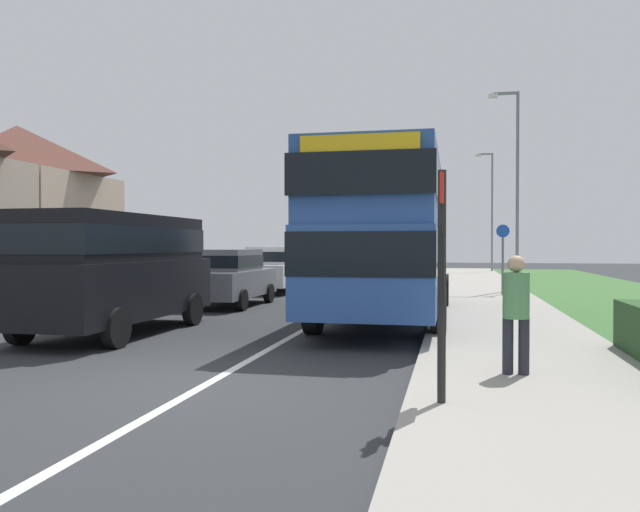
{
  "coord_description": "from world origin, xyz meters",
  "views": [
    {
      "loc": [
        3.12,
        -7.46,
        1.8
      ],
      "look_at": [
        0.64,
        4.11,
        1.6
      ],
      "focal_mm": 34.97,
      "sensor_mm": 36.0,
      "label": 1
    }
  ],
  "objects_px": {
    "pedestrian_at_stop": "(516,309)",
    "bus_stop_sign": "(442,270)",
    "street_lamp_mid": "(515,178)",
    "parked_car_white": "(276,268)",
    "cycle_route_sign": "(503,256)",
    "parked_car_dark_green": "(306,266)",
    "street_lamp_far": "(491,205)",
    "parked_car_grey": "(227,275)",
    "parked_van_black": "(116,264)",
    "double_decker_bus": "(388,231)"
  },
  "relations": [
    {
      "from": "pedestrian_at_stop",
      "to": "bus_stop_sign",
      "type": "relative_size",
      "value": 0.64
    },
    {
      "from": "bus_stop_sign",
      "to": "street_lamp_mid",
      "type": "relative_size",
      "value": 0.34
    },
    {
      "from": "parked_car_white",
      "to": "cycle_route_sign",
      "type": "bearing_deg",
      "value": -6.4
    },
    {
      "from": "parked_car_white",
      "to": "bus_stop_sign",
      "type": "height_order",
      "value": "bus_stop_sign"
    },
    {
      "from": "parked_car_dark_green",
      "to": "pedestrian_at_stop",
      "type": "distance_m",
      "value": 21.15
    },
    {
      "from": "cycle_route_sign",
      "to": "street_lamp_far",
      "type": "relative_size",
      "value": 0.32
    },
    {
      "from": "parked_car_dark_green",
      "to": "street_lamp_far",
      "type": "height_order",
      "value": "street_lamp_far"
    },
    {
      "from": "parked_car_grey",
      "to": "bus_stop_sign",
      "type": "relative_size",
      "value": 1.6
    },
    {
      "from": "parked_car_white",
      "to": "street_lamp_mid",
      "type": "relative_size",
      "value": 0.6
    },
    {
      "from": "parked_car_grey",
      "to": "pedestrian_at_stop",
      "type": "bearing_deg",
      "value": -50.68
    },
    {
      "from": "parked_van_black",
      "to": "bus_stop_sign",
      "type": "distance_m",
      "value": 8.1
    },
    {
      "from": "double_decker_bus",
      "to": "parked_car_white",
      "type": "bearing_deg",
      "value": 122.36
    },
    {
      "from": "parked_van_black",
      "to": "cycle_route_sign",
      "type": "distance_m",
      "value": 13.55
    },
    {
      "from": "bus_stop_sign",
      "to": "street_lamp_mid",
      "type": "bearing_deg",
      "value": 82.44
    },
    {
      "from": "parked_car_grey",
      "to": "parked_van_black",
      "type": "bearing_deg",
      "value": -91.11
    },
    {
      "from": "parked_car_grey",
      "to": "pedestrian_at_stop",
      "type": "relative_size",
      "value": 2.48
    },
    {
      "from": "street_lamp_far",
      "to": "street_lamp_mid",
      "type": "bearing_deg",
      "value": -90.37
    },
    {
      "from": "parked_car_grey",
      "to": "parked_car_white",
      "type": "bearing_deg",
      "value": 91.04
    },
    {
      "from": "pedestrian_at_stop",
      "to": "parked_car_dark_green",
      "type": "bearing_deg",
      "value": 110.79
    },
    {
      "from": "parked_car_grey",
      "to": "street_lamp_far",
      "type": "distance_m",
      "value": 26.87
    },
    {
      "from": "parked_van_black",
      "to": "cycle_route_sign",
      "type": "xyz_separation_m",
      "value": [
        8.35,
        10.67,
        0.0
      ]
    },
    {
      "from": "parked_van_black",
      "to": "bus_stop_sign",
      "type": "bearing_deg",
      "value": -35.6
    },
    {
      "from": "bus_stop_sign",
      "to": "cycle_route_sign",
      "type": "bearing_deg",
      "value": 83.44
    },
    {
      "from": "parked_van_black",
      "to": "street_lamp_far",
      "type": "bearing_deg",
      "value": 73.71
    },
    {
      "from": "parked_van_black",
      "to": "bus_stop_sign",
      "type": "relative_size",
      "value": 2.02
    },
    {
      "from": "parked_van_black",
      "to": "pedestrian_at_stop",
      "type": "height_order",
      "value": "parked_van_black"
    },
    {
      "from": "street_lamp_far",
      "to": "bus_stop_sign",
      "type": "bearing_deg",
      "value": -93.99
    },
    {
      "from": "parked_car_grey",
      "to": "parked_car_white",
      "type": "distance_m",
      "value": 5.62
    },
    {
      "from": "parked_car_white",
      "to": "cycle_route_sign",
      "type": "xyz_separation_m",
      "value": [
        8.34,
        -0.93,
        0.47
      ]
    },
    {
      "from": "parked_car_white",
      "to": "pedestrian_at_stop",
      "type": "relative_size",
      "value": 2.72
    },
    {
      "from": "pedestrian_at_stop",
      "to": "parked_car_white",
      "type": "bearing_deg",
      "value": 117.1
    },
    {
      "from": "double_decker_bus",
      "to": "street_lamp_mid",
      "type": "bearing_deg",
      "value": 68.74
    },
    {
      "from": "parked_van_black",
      "to": "street_lamp_mid",
      "type": "xyz_separation_m",
      "value": [
        8.96,
        13.21,
        2.94
      ]
    },
    {
      "from": "parked_car_white",
      "to": "bus_stop_sign",
      "type": "relative_size",
      "value": 1.75
    },
    {
      "from": "double_decker_bus",
      "to": "street_lamp_mid",
      "type": "height_order",
      "value": "street_lamp_mid"
    },
    {
      "from": "parked_car_grey",
      "to": "parked_car_dark_green",
      "type": "height_order",
      "value": "parked_car_grey"
    },
    {
      "from": "pedestrian_at_stop",
      "to": "bus_stop_sign",
      "type": "height_order",
      "value": "bus_stop_sign"
    },
    {
      "from": "parked_van_black",
      "to": "bus_stop_sign",
      "type": "height_order",
      "value": "bus_stop_sign"
    },
    {
      "from": "parked_car_grey",
      "to": "street_lamp_far",
      "type": "relative_size",
      "value": 0.53
    },
    {
      "from": "cycle_route_sign",
      "to": "street_lamp_far",
      "type": "bearing_deg",
      "value": 87.96
    },
    {
      "from": "parked_van_black",
      "to": "parked_car_dark_green",
      "type": "relative_size",
      "value": 1.24
    },
    {
      "from": "parked_car_grey",
      "to": "parked_car_dark_green",
      "type": "relative_size",
      "value": 0.98
    },
    {
      "from": "pedestrian_at_stop",
      "to": "street_lamp_far",
      "type": "bearing_deg",
      "value": 87.35
    },
    {
      "from": "parked_car_grey",
      "to": "parked_car_white",
      "type": "relative_size",
      "value": 0.91
    },
    {
      "from": "parked_van_black",
      "to": "parked_car_white",
      "type": "relative_size",
      "value": 1.15
    },
    {
      "from": "double_decker_bus",
      "to": "parked_car_grey",
      "type": "relative_size",
      "value": 2.31
    },
    {
      "from": "parked_car_grey",
      "to": "street_lamp_mid",
      "type": "bearing_deg",
      "value": 39.2
    },
    {
      "from": "street_lamp_mid",
      "to": "double_decker_bus",
      "type": "bearing_deg",
      "value": -111.26
    },
    {
      "from": "parked_car_grey",
      "to": "street_lamp_far",
      "type": "bearing_deg",
      "value": 70.33
    },
    {
      "from": "double_decker_bus",
      "to": "pedestrian_at_stop",
      "type": "xyz_separation_m",
      "value": [
        2.33,
        -6.49,
        -1.16
      ]
    }
  ]
}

